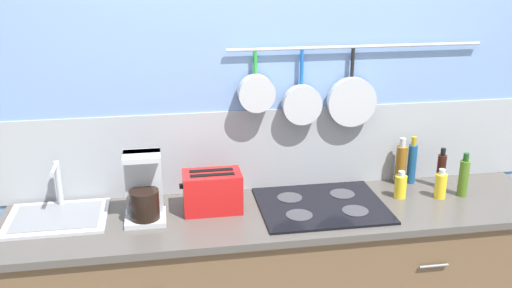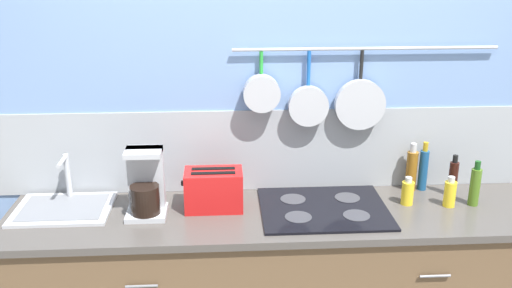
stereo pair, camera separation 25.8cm
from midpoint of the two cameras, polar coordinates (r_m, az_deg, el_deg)
wall_back at (r=2.90m, az=-0.97°, el=2.18°), size 7.20×0.15×2.60m
countertop at (r=2.74m, az=0.09°, el=-7.16°), size 2.64×0.58×0.03m
sink_basin at (r=2.85m, az=-21.76°, el=-6.67°), size 0.45×0.35×0.24m
coffee_maker at (r=2.68m, az=-13.86°, el=-4.79°), size 0.19×0.18×0.32m
toaster at (r=2.72m, az=-7.11°, el=-4.80°), size 0.29×0.17×0.20m
cooktop at (r=2.78m, az=3.94°, el=-6.20°), size 0.60×0.50×0.01m
bottle_sesame_oil at (r=2.91m, az=11.82°, el=-4.18°), size 0.06×0.06×0.14m
bottle_vinegar at (r=3.06m, az=11.99°, el=-2.01°), size 0.06×0.06×0.25m
bottle_olive_oil at (r=3.09m, az=13.06°, el=-1.87°), size 0.05×0.05×0.26m
bottle_dish_soap at (r=2.96m, az=15.65°, el=-4.03°), size 0.06×0.06×0.15m
bottle_hot_sauce at (r=3.08m, az=15.78°, el=-2.56°), size 0.05×0.05×0.21m
bottle_cooking_wine at (r=3.00m, az=17.78°, el=-3.21°), size 0.05×0.05×0.23m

